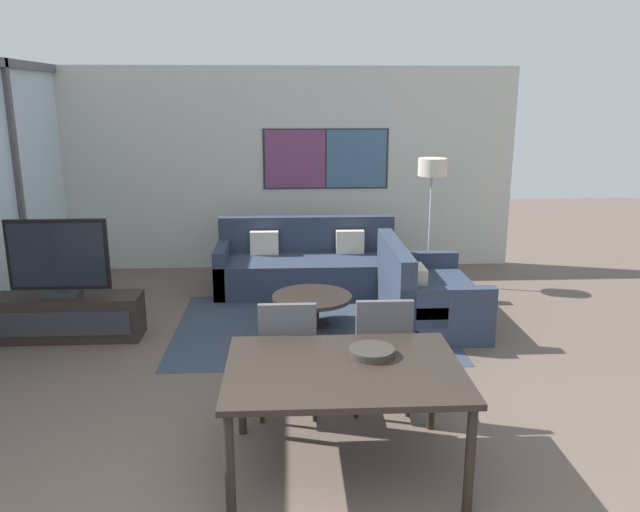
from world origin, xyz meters
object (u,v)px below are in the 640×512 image
object	(u,v)px
tv_console	(65,317)
coffee_table	(312,303)
television	(58,259)
floor_lamp	(432,177)
fruit_bowl	(372,351)
sofa_main	(308,267)
dining_chair_left	(288,351)
sofa_side	(422,297)
dining_chair_centre	(381,347)
dining_table	(344,376)

from	to	relation	value
tv_console	coffee_table	world-z (taller)	tv_console
television	floor_lamp	xyz separation A→B (m)	(4.09, 1.67, 0.58)
tv_console	fruit_bowl	distance (m)	3.66
sofa_main	dining_chair_left	distance (m)	3.32
sofa_main	coffee_table	bearing A→B (deg)	-90.00
tv_console	floor_lamp	distance (m)	4.58
sofa_side	floor_lamp	bearing A→B (deg)	-15.14
sofa_side	fruit_bowl	xyz separation A→B (m)	(-0.91, -2.59, 0.48)
dining_chair_centre	fruit_bowl	world-z (taller)	dining_chair_centre
dining_chair_centre	dining_chair_left	bearing A→B (deg)	-177.15
sofa_main	floor_lamp	distance (m)	1.94
sofa_main	dining_table	xyz separation A→B (m)	(0.10, -4.05, 0.38)
sofa_main	sofa_side	size ratio (longest dim) A/B	1.46
fruit_bowl	floor_lamp	world-z (taller)	floor_lamp
television	coffee_table	size ratio (longest dim) A/B	1.17
television	sofa_side	distance (m)	3.78
coffee_table	dining_table	xyz separation A→B (m)	(0.10, -2.63, 0.40)
television	dining_chair_left	size ratio (longest dim) A/B	1.05
dining_chair_left	dining_chair_centre	size ratio (longest dim) A/B	1.00
dining_table	dining_chair_centre	xyz separation A→B (m)	(0.36, 0.79, -0.14)
dining_chair_centre	television	bearing A→B (deg)	150.92
floor_lamp	dining_table	bearing A→B (deg)	-109.70
coffee_table	dining_chair_left	world-z (taller)	dining_chair_left
sofa_main	floor_lamp	bearing A→B (deg)	2.41
dining_chair_left	fruit_bowl	xyz separation A→B (m)	(0.56, -0.59, 0.24)
coffee_table	dining_chair_left	size ratio (longest dim) A/B	0.90
sofa_main	floor_lamp	size ratio (longest dim) A/B	1.39
tv_console	floor_lamp	world-z (taller)	floor_lamp
floor_lamp	sofa_main	bearing A→B (deg)	-177.59
sofa_main	fruit_bowl	bearing A→B (deg)	-85.62
dining_chair_left	dining_chair_centre	xyz separation A→B (m)	(0.72, 0.04, 0.00)
tv_console	dining_chair_left	world-z (taller)	dining_chair_left
coffee_table	floor_lamp	distance (m)	2.45
floor_lamp	coffee_table	bearing A→B (deg)	-136.67
coffee_table	floor_lamp	world-z (taller)	floor_lamp
sofa_side	dining_table	distance (m)	2.99
sofa_side	fruit_bowl	distance (m)	2.78
dining_table	fruit_bowl	bearing A→B (deg)	39.75
dining_chair_left	dining_chair_centre	bearing A→B (deg)	2.85
television	dining_chair_centre	size ratio (longest dim) A/B	1.05
sofa_side	floor_lamp	size ratio (longest dim) A/B	0.96
sofa_side	tv_console	bearing A→B (deg)	94.72
sofa_main	fruit_bowl	xyz separation A→B (m)	(0.30, -3.89, 0.48)
television	sofa_side	size ratio (longest dim) A/B	0.63
television	coffee_table	bearing A→B (deg)	4.27
dining_table	coffee_table	bearing A→B (deg)	92.19
sofa_main	dining_chair_left	bearing A→B (deg)	-94.48
floor_lamp	fruit_bowl	bearing A→B (deg)	-107.90
television	coffee_table	world-z (taller)	television
tv_console	dining_chair_centre	world-z (taller)	dining_chair_centre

